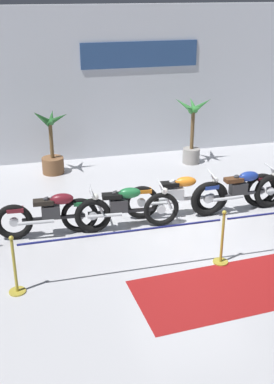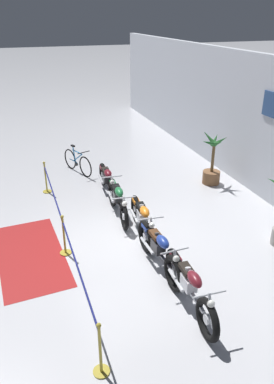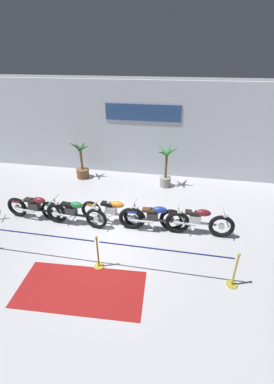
% 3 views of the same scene
% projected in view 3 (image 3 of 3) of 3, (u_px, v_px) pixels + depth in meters
% --- Properties ---
extents(ground_plane, '(120.00, 120.00, 0.00)m').
position_uv_depth(ground_plane, '(109.00, 237.00, 8.22)').
color(ground_plane, silver).
extents(back_wall, '(28.00, 0.29, 4.20)m').
position_uv_depth(back_wall, '(137.00, 130.00, 11.63)').
color(back_wall, silver).
rests_on(back_wall, ground).
extents(motorcycle_maroon_0, '(2.32, 0.62, 0.95)m').
position_uv_depth(motorcycle_maroon_0, '(36.00, 208.00, 8.87)').
color(motorcycle_maroon_0, black).
rests_on(motorcycle_maroon_0, ground).
extents(motorcycle_green_1, '(2.44, 0.62, 0.95)m').
position_uv_depth(motorcycle_green_1, '(73.00, 212.00, 8.60)').
color(motorcycle_green_1, black).
rests_on(motorcycle_green_1, ground).
extents(motorcycle_orange_2, '(2.31, 0.62, 0.96)m').
position_uv_depth(motorcycle_orange_2, '(113.00, 212.00, 8.64)').
color(motorcycle_orange_2, black).
rests_on(motorcycle_orange_2, ground).
extents(motorcycle_blue_3, '(2.33, 0.62, 0.98)m').
position_uv_depth(motorcycle_blue_3, '(154.00, 218.00, 8.30)').
color(motorcycle_blue_3, black).
rests_on(motorcycle_blue_3, ground).
extents(motorcycle_maroon_4, '(2.37, 0.62, 0.98)m').
position_uv_depth(motorcycle_maroon_4, '(197.00, 221.00, 8.16)').
color(motorcycle_maroon_4, black).
rests_on(motorcycle_maroon_4, ground).
extents(potted_palm_left_of_row, '(1.01, 1.06, 1.89)m').
position_uv_depth(potted_palm_left_of_row, '(166.00, 168.00, 10.93)').
color(potted_palm_left_of_row, gray).
rests_on(potted_palm_left_of_row, ground).
extents(potted_palm_right_of_row, '(0.96, 0.89, 1.81)m').
position_uv_depth(potted_palm_right_of_row, '(82.00, 165.00, 11.80)').
color(potted_palm_right_of_row, brown).
rests_on(potted_palm_right_of_row, ground).
extents(stanchion_far_left, '(7.21, 0.28, 1.05)m').
position_uv_depth(stanchion_far_left, '(51.00, 241.00, 6.96)').
color(stanchion_far_left, gold).
rests_on(stanchion_far_left, ground).
extents(stanchion_mid_left, '(0.28, 0.28, 1.05)m').
position_uv_depth(stanchion_mid_left, '(98.00, 257.00, 6.92)').
color(stanchion_mid_left, gold).
rests_on(stanchion_mid_left, ground).
extents(stanchion_mid_right, '(0.28, 0.28, 1.05)m').
position_uv_depth(stanchion_mid_right, '(234.00, 275.00, 6.36)').
color(stanchion_mid_right, gold).
rests_on(stanchion_mid_right, ground).
extents(floor_banner, '(3.24, 1.69, 0.01)m').
position_uv_depth(floor_banner, '(81.00, 289.00, 6.42)').
color(floor_banner, maroon).
rests_on(floor_banner, ground).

